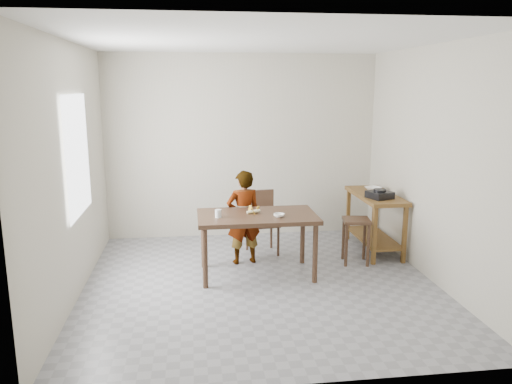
{
  "coord_description": "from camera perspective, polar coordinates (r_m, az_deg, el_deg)",
  "views": [
    {
      "loc": [
        -0.75,
        -5.35,
        2.23
      ],
      "look_at": [
        0.0,
        0.4,
        1.0
      ],
      "focal_mm": 35.0,
      "sensor_mm": 36.0,
      "label": 1
    }
  ],
  "objects": [
    {
      "name": "wall_back",
      "position": [
        7.46,
        -1.61,
        5.21
      ],
      "size": [
        4.0,
        0.04,
        2.7
      ],
      "primitive_type": "cube",
      "color": "beige",
      "rests_on": "ground"
    },
    {
      "name": "stool",
      "position": [
        6.53,
        11.31,
        -5.51
      ],
      "size": [
        0.38,
        0.38,
        0.58
      ],
      "primitive_type": null,
      "rotation": [
        0.0,
        0.0,
        -0.16
      ],
      "color": "#3E281B",
      "rests_on": "floor"
    },
    {
      "name": "dining_table",
      "position": [
        5.99,
        0.12,
        -6.05
      ],
      "size": [
        1.4,
        0.8,
        0.75
      ],
      "primitive_type": null,
      "color": "#3E281B",
      "rests_on": "floor"
    },
    {
      "name": "banana",
      "position": [
        5.92,
        -0.29,
        -2.19
      ],
      "size": [
        0.19,
        0.15,
        0.06
      ],
      "primitive_type": null,
      "rotation": [
        0.0,
        0.0,
        0.13
      ],
      "color": "#E0CF50",
      "rests_on": "dining_table"
    },
    {
      "name": "serving_bowl",
      "position": [
        7.17,
        13.25,
        0.38
      ],
      "size": [
        0.28,
        0.28,
        0.05
      ],
      "primitive_type": "imported",
      "rotation": [
        0.0,
        0.0,
        0.43
      ],
      "color": "white",
      "rests_on": "prep_counter"
    },
    {
      "name": "wall_left",
      "position": [
        5.57,
        -20.53,
        2.11
      ],
      "size": [
        0.04,
        4.0,
        2.7
      ],
      "primitive_type": "cube",
      "color": "beige",
      "rests_on": "ground"
    },
    {
      "name": "wall_right",
      "position": [
        6.09,
        19.76,
        2.96
      ],
      "size": [
        0.04,
        4.0,
        2.7
      ],
      "primitive_type": "cube",
      "color": "beige",
      "rests_on": "ground"
    },
    {
      "name": "wall_front",
      "position": [
        3.52,
        5.09,
        -2.56
      ],
      "size": [
        4.0,
        0.04,
        2.7
      ],
      "primitive_type": "cube",
      "color": "beige",
      "rests_on": "ground"
    },
    {
      "name": "glass_tumbler",
      "position": [
        5.76,
        -4.34,
        -2.47
      ],
      "size": [
        0.08,
        0.08,
        0.09
      ],
      "primitive_type": "cylinder",
      "rotation": [
        0.0,
        0.0,
        -0.04
      ],
      "color": "silver",
      "rests_on": "dining_table"
    },
    {
      "name": "small_bowl",
      "position": [
        5.78,
        2.64,
        -2.68
      ],
      "size": [
        0.17,
        0.17,
        0.04
      ],
      "primitive_type": "imported",
      "rotation": [
        0.0,
        0.0,
        0.39
      ],
      "color": "white",
      "rests_on": "dining_table"
    },
    {
      "name": "window_pane",
      "position": [
        5.73,
        -19.72,
        3.95
      ],
      "size": [
        0.02,
        1.1,
        1.3
      ],
      "primitive_type": "cube",
      "color": "white",
      "rests_on": "wall_left"
    },
    {
      "name": "ceiling",
      "position": [
        5.42,
        0.57,
        17.16
      ],
      "size": [
        4.0,
        4.0,
        0.04
      ],
      "primitive_type": "cube",
      "color": "white",
      "rests_on": "wall_back"
    },
    {
      "name": "dining_chair",
      "position": [
        6.75,
        0.74,
        -3.57
      ],
      "size": [
        0.45,
        0.45,
        0.84
      ],
      "primitive_type": null,
      "rotation": [
        0.0,
        0.0,
        0.12
      ],
      "color": "#3E281B",
      "rests_on": "floor"
    },
    {
      "name": "floor",
      "position": [
        5.85,
        0.51,
        -10.64
      ],
      "size": [
        4.0,
        4.0,
        0.04
      ],
      "primitive_type": "cube",
      "color": "gray",
      "rests_on": "ground"
    },
    {
      "name": "prep_counter",
      "position": [
        7.05,
        13.37,
        -3.39
      ],
      "size": [
        0.5,
        1.2,
        0.8
      ],
      "primitive_type": null,
      "color": "brown",
      "rests_on": "floor"
    },
    {
      "name": "child",
      "position": [
        6.33,
        -1.44,
        -2.9
      ],
      "size": [
        0.49,
        0.37,
        1.21
      ],
      "primitive_type": "imported",
      "rotation": [
        0.0,
        0.0,
        3.33
      ],
      "color": "white",
      "rests_on": "floor"
    },
    {
      "name": "gas_burner",
      "position": [
        6.69,
        13.95,
        -0.31
      ],
      "size": [
        0.35,
        0.35,
        0.09
      ],
      "primitive_type": "cube",
      "rotation": [
        0.0,
        0.0,
        0.36
      ],
      "color": "black",
      "rests_on": "prep_counter"
    }
  ]
}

